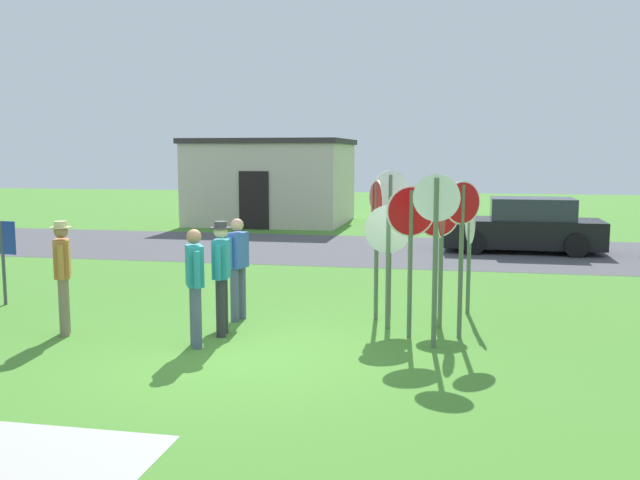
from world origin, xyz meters
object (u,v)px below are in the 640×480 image
at_px(stop_sign_rear_left, 470,232).
at_px(person_in_dark_shirt, 63,271).
at_px(stop_sign_nearest, 436,233).
at_px(person_with_sunhat, 195,281).
at_px(stop_sign_low_front, 436,234).
at_px(person_in_teal, 221,271).
at_px(parked_car_on_street, 524,227).
at_px(stop_sign_far_back, 411,234).
at_px(stop_sign_rear_right, 390,216).
at_px(info_panel_middle, 2,248).
at_px(stop_sign_center_cluster, 462,234).
at_px(stop_sign_leaning_right, 376,225).
at_px(stop_sign_leaning_left, 388,245).
at_px(stop_sign_tallest, 442,229).
at_px(person_on_left, 237,261).

xyz_separation_m(stop_sign_rear_left, person_in_dark_shirt, (-6.04, -2.61, -0.43)).
height_order(stop_sign_nearest, person_with_sunhat, stop_sign_nearest).
height_order(stop_sign_low_front, person_in_teal, stop_sign_low_front).
height_order(parked_car_on_street, stop_sign_far_back, stop_sign_far_back).
relative_size(stop_sign_rear_right, info_panel_middle, 1.60).
height_order(parked_car_on_street, stop_sign_center_cluster, stop_sign_center_cluster).
relative_size(parked_car_on_street, stop_sign_low_front, 2.06).
xyz_separation_m(stop_sign_low_front, stop_sign_rear_right, (-0.79, 0.11, 0.28)).
bearing_deg(parked_car_on_street, person_with_sunhat, -116.63).
relative_size(stop_sign_leaning_right, stop_sign_far_back, 1.02).
bearing_deg(stop_sign_leaning_right, person_in_dark_shirt, -157.50).
relative_size(stop_sign_rear_left, person_in_teal, 1.19).
relative_size(stop_sign_low_front, stop_sign_nearest, 0.85).
relative_size(stop_sign_center_cluster, stop_sign_low_front, 1.12).
bearing_deg(info_panel_middle, person_in_dark_shirt, -37.40).
bearing_deg(parked_car_on_street, stop_sign_low_front, -104.45).
distance_m(stop_sign_center_cluster, stop_sign_rear_left, 1.65).
bearing_deg(stop_sign_leaning_left, stop_sign_leaning_right, 114.38).
bearing_deg(person_in_dark_shirt, parked_car_on_street, 54.30).
bearing_deg(person_in_dark_shirt, person_in_teal, 10.44).
xyz_separation_m(stop_sign_leaning_right, stop_sign_tallest, (1.06, -0.37, -0.00)).
bearing_deg(stop_sign_tallest, stop_sign_nearest, -92.91).
bearing_deg(stop_sign_rear_right, stop_sign_leaning_left, -85.77).
height_order(stop_sign_tallest, person_on_left, stop_sign_tallest).
xyz_separation_m(stop_sign_low_front, person_on_left, (-3.21, -0.78, -0.44)).
bearing_deg(person_in_teal, stop_sign_low_front, 29.20).
distance_m(stop_sign_tallest, stop_sign_far_back, 0.79).
bearing_deg(stop_sign_leaning_right, stop_sign_center_cluster, -33.42).
height_order(stop_sign_center_cluster, person_with_sunhat, stop_sign_center_cluster).
xyz_separation_m(stop_sign_far_back, person_on_left, (-2.87, 0.55, -0.57)).
height_order(stop_sign_leaning_right, person_on_left, stop_sign_leaning_right).
height_order(stop_sign_center_cluster, stop_sign_low_front, stop_sign_center_cluster).
bearing_deg(stop_sign_nearest, stop_sign_tallest, 87.09).
relative_size(person_with_sunhat, info_panel_middle, 1.10).
distance_m(stop_sign_rear_right, stop_sign_rear_left, 1.40).
xyz_separation_m(stop_sign_tallest, person_in_teal, (-3.23, -1.08, -0.59)).
height_order(stop_sign_center_cluster, stop_sign_leaning_left, stop_sign_center_cluster).
distance_m(stop_sign_tallest, person_in_teal, 3.46).
relative_size(stop_sign_leaning_left, info_panel_middle, 1.27).
distance_m(parked_car_on_street, stop_sign_far_back, 10.20).
distance_m(parked_car_on_street, stop_sign_leaning_left, 9.83).
relative_size(person_in_dark_shirt, person_on_left, 1.03).
height_order(stop_sign_leaning_left, person_on_left, stop_sign_leaning_left).
xyz_separation_m(stop_sign_nearest, stop_sign_leaning_left, (-0.75, 0.98, -0.32)).
height_order(stop_sign_tallest, person_in_teal, stop_sign_tallest).
relative_size(stop_sign_center_cluster, stop_sign_nearest, 0.95).
height_order(parked_car_on_street, stop_sign_leaning_left, stop_sign_leaning_left).
xyz_separation_m(stop_sign_rear_right, stop_sign_leaning_right, (-0.18, -0.42, -0.12)).
distance_m(stop_sign_leaning_right, person_in_dark_shirt, 4.94).
distance_m(stop_sign_rear_left, person_on_left, 3.97).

